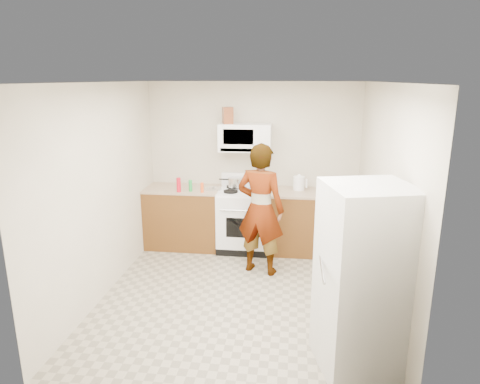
% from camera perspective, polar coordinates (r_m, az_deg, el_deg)
% --- Properties ---
extents(floor, '(3.60, 3.60, 0.00)m').
position_cam_1_polar(floor, '(5.32, -0.27, -13.62)').
color(floor, gray).
rests_on(floor, ground).
extents(back_wall, '(3.20, 0.02, 2.50)m').
position_cam_1_polar(back_wall, '(6.58, 1.73, 3.60)').
color(back_wall, beige).
rests_on(back_wall, floor).
extents(right_wall, '(0.02, 3.60, 2.50)m').
position_cam_1_polar(right_wall, '(4.91, 18.45, -1.12)').
color(right_wall, beige).
rests_on(right_wall, floor).
extents(cabinet_left, '(1.12, 0.62, 0.90)m').
position_cam_1_polar(cabinet_left, '(6.68, -7.51, -3.46)').
color(cabinet_left, brown).
rests_on(cabinet_left, floor).
extents(counter_left, '(1.14, 0.64, 0.03)m').
position_cam_1_polar(counter_left, '(6.54, -7.65, 0.42)').
color(counter_left, tan).
rests_on(counter_left, cabinet_left).
extents(cabinet_right, '(0.80, 0.62, 0.90)m').
position_cam_1_polar(cabinet_right, '(6.47, 7.44, -4.06)').
color(cabinet_right, brown).
rests_on(cabinet_right, floor).
extents(counter_right, '(0.82, 0.64, 0.03)m').
position_cam_1_polar(counter_right, '(6.33, 7.58, -0.06)').
color(counter_right, tan).
rests_on(counter_right, cabinet_right).
extents(gas_range, '(0.76, 0.65, 1.13)m').
position_cam_1_polar(gas_range, '(6.49, 0.54, -3.54)').
color(gas_range, white).
rests_on(gas_range, floor).
extents(microwave, '(0.76, 0.38, 0.40)m').
position_cam_1_polar(microwave, '(6.34, 0.70, 7.30)').
color(microwave, white).
rests_on(microwave, back_wall).
extents(person, '(0.73, 0.58, 1.76)m').
position_cam_1_polar(person, '(5.61, 2.75, -2.34)').
color(person, tan).
rests_on(person, floor).
extents(fridge, '(0.85, 0.85, 1.70)m').
position_cam_1_polar(fridge, '(3.93, 16.13, -11.23)').
color(fridge, silver).
rests_on(fridge, floor).
extents(kettle, '(0.21, 0.21, 0.20)m').
position_cam_1_polar(kettle, '(6.40, 7.86, 1.17)').
color(kettle, white).
rests_on(kettle, counter_right).
extents(jug, '(0.18, 0.18, 0.24)m').
position_cam_1_polar(jug, '(6.29, -1.64, 10.17)').
color(jug, brown).
rests_on(jug, microwave).
extents(saucepan, '(0.30, 0.30, 0.13)m').
position_cam_1_polar(saucepan, '(6.46, -0.54, 1.29)').
color(saucepan, silver).
rests_on(saucepan, gas_range).
extents(tray, '(0.27, 0.20, 0.05)m').
position_cam_1_polar(tray, '(6.26, 2.32, 0.22)').
color(tray, silver).
rests_on(tray, gas_range).
extents(bottle_spray, '(0.07, 0.07, 0.21)m').
position_cam_1_polar(bottle_spray, '(6.28, -8.18, 0.94)').
color(bottle_spray, red).
rests_on(bottle_spray, counter_left).
extents(bottle_hot_sauce, '(0.05, 0.05, 0.14)m').
position_cam_1_polar(bottle_hot_sauce, '(6.22, -5.08, 0.60)').
color(bottle_hot_sauce, '#F1501A').
rests_on(bottle_hot_sauce, counter_left).
extents(bottle_green_cap, '(0.07, 0.07, 0.17)m').
position_cam_1_polar(bottle_green_cap, '(6.30, -6.63, 0.84)').
color(bottle_green_cap, green).
rests_on(bottle_green_cap, counter_left).
extents(pot_lid, '(0.29, 0.29, 0.01)m').
position_cam_1_polar(pot_lid, '(6.40, -3.57, 0.43)').
color(pot_lid, silver).
rests_on(pot_lid, counter_left).
extents(broom, '(0.20, 0.18, 1.14)m').
position_cam_1_polar(broom, '(6.25, 15.58, -3.95)').
color(broom, white).
rests_on(broom, floor).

